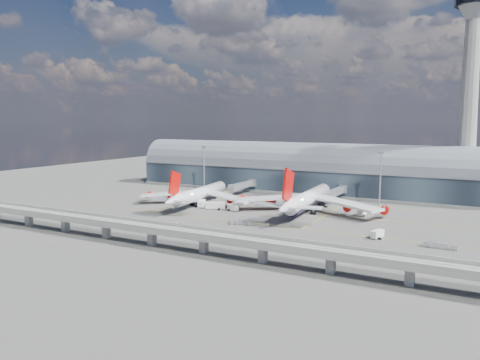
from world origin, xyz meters
The scene contains 20 objects.
ground centered at (0.00, 0.00, 0.00)m, with size 500.00×500.00×0.00m, color #474744.
taxi_lines centered at (0.00, 22.11, 0.01)m, with size 200.00×80.12×0.01m.
terminal centered at (0.00, 77.99, 11.34)m, with size 200.00×30.00×28.00m.
control_tower centered at (85.00, 83.00, 51.64)m, with size 19.00×19.00×103.00m.
guideway centered at (0.00, -55.00, 5.29)m, with size 220.00×8.50×7.20m.
floodlight_mast_left centered at (-50.00, 55.00, 13.63)m, with size 3.00×0.70×25.70m.
floodlight_mast_right centered at (50.00, 55.00, 13.63)m, with size 3.00×0.70×25.70m.
airliner_left centered at (-25.98, 12.76, 5.62)m, with size 61.37×64.56×19.68m.
airliner_right centered at (25.99, 19.89, 5.95)m, with size 69.20×72.34×22.94m.
jet_bridge_left centered at (-22.75, 53.12, 5.18)m, with size 4.40×28.00×7.25m.
jet_bridge_right centered at (29.37, 51.18, 5.18)m, with size 4.40×32.00×7.25m.
service_truck_0 centered at (-22.64, 9.86, 1.58)m, with size 4.91×7.78×3.07m.
service_truck_1 centered at (-4.88, 8.48, 1.44)m, with size 5.28×3.24×2.85m.
service_truck_2 centered at (-14.04, 8.14, 1.69)m, with size 9.23×5.93×3.24m.
service_truck_3 centered at (62.92, -10.95, 1.44)m, with size 3.79×6.21×2.81m.
service_truck_4 centered at (48.89, 25.12, 1.55)m, with size 3.05×5.51×3.07m.
service_truck_5 centered at (12.73, 46.79, 1.70)m, with size 7.35×5.05×3.32m.
cargo_train_0 centered at (10.90, -14.99, 0.75)m, with size 8.65×4.12×1.45m.
cargo_train_1 centered at (-9.99, -29.26, 0.76)m, with size 8.78×3.83×1.46m.
cargo_train_2 centered at (83.32, -14.88, 0.90)m, with size 10.48×2.41×1.73m.
Camera 1 is at (95.52, -172.52, 40.57)m, focal length 35.00 mm.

